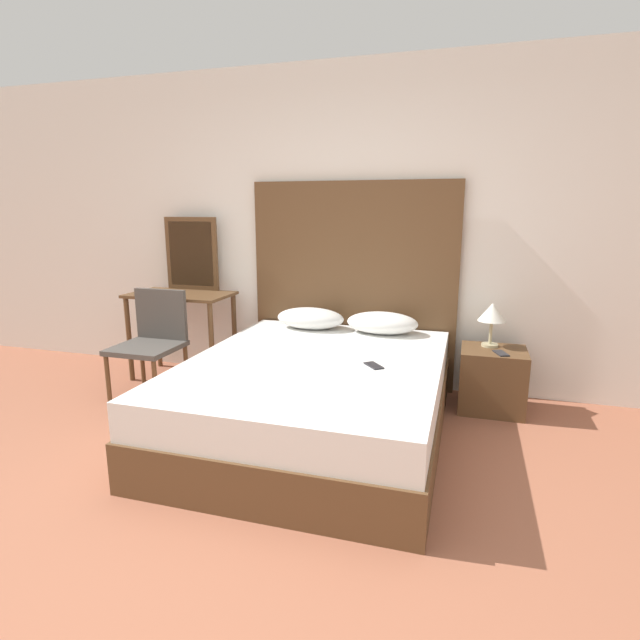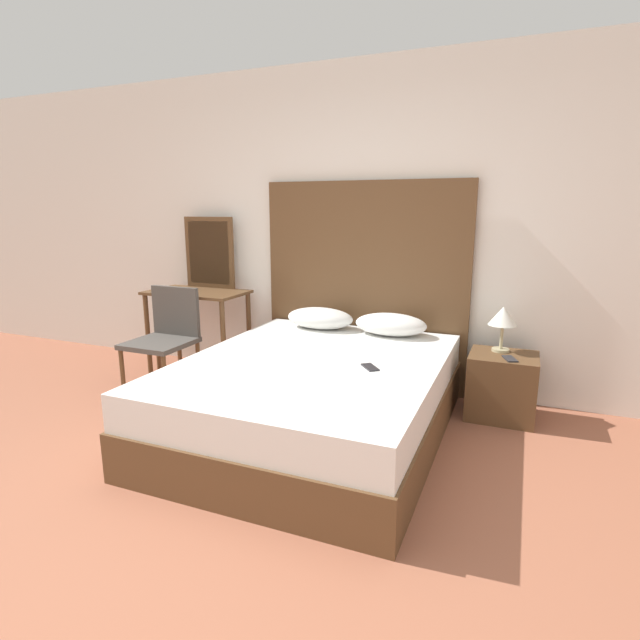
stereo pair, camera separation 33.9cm
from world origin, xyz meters
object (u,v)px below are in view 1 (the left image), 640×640
object	(u,v)px
table_lamp	(492,314)
phone_on_nightstand	(501,353)
phone_on_bed	(374,366)
nightstand	(492,380)
chair	(153,337)
vanity_desk	(181,309)
bed	(316,397)

from	to	relation	value
table_lamp	phone_on_nightstand	distance (m)	0.32
phone_on_bed	phone_on_nightstand	xyz separation A→B (m)	(0.81, 0.71, -0.05)
phone_on_bed	table_lamp	world-z (taller)	table_lamp
nightstand	table_lamp	bearing A→B (deg)	109.96
phone_on_nightstand	chair	bearing A→B (deg)	-172.20
phone_on_bed	chair	world-z (taller)	chair
nightstand	vanity_desk	xyz separation A→B (m)	(-2.68, -0.00, 0.40)
bed	phone_on_nightstand	distance (m)	1.41
phone_on_nightstand	vanity_desk	distance (m)	2.73
vanity_desk	table_lamp	bearing A→B (deg)	1.94
nightstand	vanity_desk	distance (m)	2.71
vanity_desk	chair	world-z (taller)	chair
vanity_desk	chair	bearing A→B (deg)	-87.52
phone_on_nightstand	vanity_desk	size ratio (longest dim) A/B	0.18
nightstand	phone_on_nightstand	xyz separation A→B (m)	(0.04, -0.11, 0.25)
bed	table_lamp	bearing A→B (deg)	37.45
phone_on_bed	phone_on_nightstand	world-z (taller)	phone_on_bed
bed	nightstand	size ratio (longest dim) A/B	4.42
nightstand	phone_on_nightstand	world-z (taller)	phone_on_nightstand
bed	table_lamp	world-z (taller)	table_lamp
nightstand	table_lamp	world-z (taller)	table_lamp
vanity_desk	phone_on_nightstand	bearing A→B (deg)	-2.17
nightstand	table_lamp	xyz separation A→B (m)	(-0.03, 0.09, 0.50)
bed	chair	xyz separation A→B (m)	(-1.49, 0.31, 0.24)
table_lamp	chair	distance (m)	2.70
nightstand	phone_on_nightstand	size ratio (longest dim) A/B	2.91
phone_on_nightstand	chair	xyz separation A→B (m)	(-2.70, -0.37, 0.01)
bed	phone_on_bed	bearing A→B (deg)	-4.57
nightstand	chair	bearing A→B (deg)	-169.82
phone_on_bed	chair	xyz separation A→B (m)	(-1.89, 0.34, -0.04)
phone_on_nightstand	chair	size ratio (longest dim) A/B	0.19
nightstand	vanity_desk	bearing A→B (deg)	-179.91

